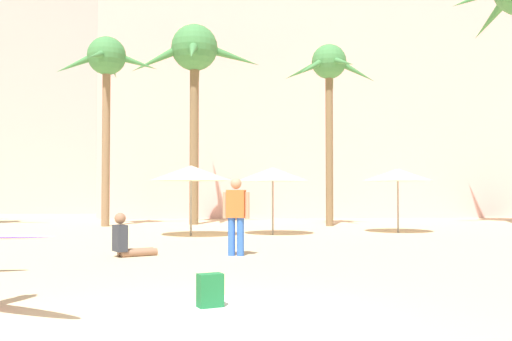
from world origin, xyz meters
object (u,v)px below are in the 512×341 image
at_px(cafe_umbrella_0, 191,173).
at_px(person_mid_right, 236,213).
at_px(person_near_left, 127,241).
at_px(palm_tree_far_left, 329,75).
at_px(cafe_umbrella_2, 398,175).
at_px(palm_tree_right, 107,68).
at_px(cafe_umbrella_1, 273,174).
at_px(beach_towel, 274,305).
at_px(palm_tree_far_right, 195,58).
at_px(backpack, 210,291).

relative_size(cafe_umbrella_0, person_mid_right, 1.53).
relative_size(person_near_left, person_mid_right, 0.58).
bearing_deg(person_mid_right, palm_tree_far_left, -5.92).
height_order(palm_tree_far_left, cafe_umbrella_2, palm_tree_far_left).
distance_m(palm_tree_far_left, cafe_umbrella_2, 5.69).
bearing_deg(palm_tree_far_left, cafe_umbrella_2, -66.37).
height_order(palm_tree_right, person_near_left, palm_tree_right).
bearing_deg(person_near_left, palm_tree_right, 74.42).
xyz_separation_m(cafe_umbrella_0, cafe_umbrella_1, (2.58, 0.35, -0.02)).
bearing_deg(palm_tree_right, palm_tree_far_left, -2.90).
bearing_deg(person_mid_right, beach_towel, -160.94).
xyz_separation_m(palm_tree_right, beach_towel, (5.01, -15.89, -6.24)).
height_order(cafe_umbrella_2, beach_towel, cafe_umbrella_2).
height_order(palm_tree_far_right, cafe_umbrella_2, palm_tree_far_right).
relative_size(cafe_umbrella_2, person_near_left, 2.42).
bearing_deg(person_near_left, cafe_umbrella_2, 9.98).
xyz_separation_m(palm_tree_far_left, person_near_left, (-6.42, -10.00, -5.68)).
height_order(person_near_left, person_mid_right, person_mid_right).
bearing_deg(palm_tree_right, beach_towel, -72.50).
relative_size(palm_tree_right, person_mid_right, 4.42).
distance_m(palm_tree_far_right, cafe_umbrella_1, 8.02).
bearing_deg(beach_towel, cafe_umbrella_2, 65.47).
distance_m(cafe_umbrella_1, beach_towel, 11.43).
xyz_separation_m(cafe_umbrella_2, backpack, (-6.19, -11.93, -1.73)).
height_order(cafe_umbrella_2, person_near_left, cafe_umbrella_2).
height_order(palm_tree_right, beach_towel, palm_tree_right).
bearing_deg(cafe_umbrella_1, palm_tree_right, 142.66).
xyz_separation_m(palm_tree_far_left, cafe_umbrella_1, (-2.68, -4.23, -4.08)).
bearing_deg(palm_tree_far_right, cafe_umbrella_0, -88.91).
distance_m(palm_tree_far_left, palm_tree_right, 8.82).
height_order(backpack, person_mid_right, person_mid_right).
bearing_deg(palm_tree_far_right, beach_towel, -84.65).
xyz_separation_m(palm_tree_far_right, cafe_umbrella_0, (0.11, -6.02, -4.96)).
distance_m(palm_tree_right, cafe_umbrella_1, 8.83).
height_order(cafe_umbrella_1, person_mid_right, cafe_umbrella_1).
xyz_separation_m(cafe_umbrella_1, person_near_left, (-3.74, -5.77, -1.60)).
bearing_deg(cafe_umbrella_1, person_mid_right, -103.50).
distance_m(cafe_umbrella_1, person_near_left, 7.06).
relative_size(palm_tree_far_right, person_near_left, 8.55).
bearing_deg(cafe_umbrella_1, backpack, -99.58).
bearing_deg(person_mid_right, cafe_umbrella_2, -25.38).
distance_m(palm_tree_far_right, cafe_umbrella_2, 9.96).
height_order(palm_tree_far_left, backpack, palm_tree_far_left).
bearing_deg(beach_towel, person_mid_right, 92.86).
relative_size(palm_tree_far_right, beach_towel, 4.18).
xyz_separation_m(beach_towel, person_mid_right, (-0.27, 5.43, 0.92)).
relative_size(cafe_umbrella_0, person_near_left, 2.65).
distance_m(cafe_umbrella_2, person_near_left, 10.35).
bearing_deg(palm_tree_far_right, person_mid_right, -83.48).
height_order(palm_tree_right, cafe_umbrella_0, palm_tree_right).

